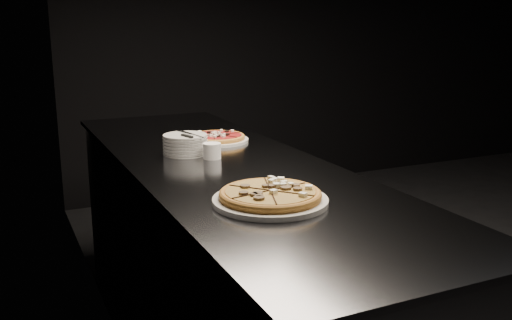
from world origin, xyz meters
name	(u,v)px	position (x,y,z in m)	size (l,w,h in m)	color
wall_left	(123,38)	(-2.50, 0.00, 1.40)	(0.02, 5.00, 2.80)	black
wall_back	(338,28)	(0.00, 2.50, 1.40)	(5.00, 0.02, 2.80)	black
counter	(225,270)	(-2.13, 0.00, 0.46)	(0.74, 2.44, 0.92)	#5B5C62
pizza_mushroom	(270,196)	(-2.20, -0.55, 0.94)	(0.37, 0.37, 0.04)	silver
pizza_tomato	(217,138)	(-2.01, 0.37, 0.94)	(0.28, 0.28, 0.03)	silver
plate_stack	(185,144)	(-2.22, 0.19, 0.96)	(0.18, 0.18, 0.08)	silver
cutlery	(188,134)	(-2.22, 0.18, 1.00)	(0.06, 0.19, 0.01)	silver
ramekin	(212,150)	(-2.15, 0.07, 0.95)	(0.07, 0.07, 0.06)	white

